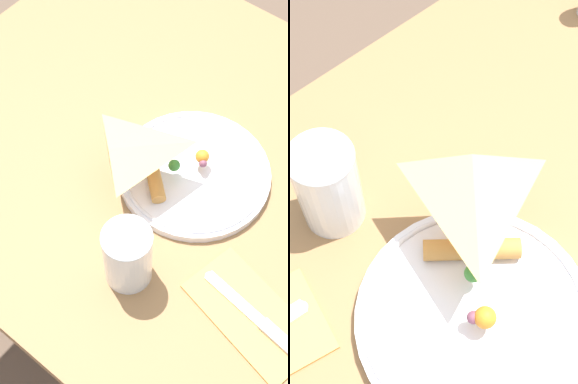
% 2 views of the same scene
% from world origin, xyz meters
% --- Properties ---
extents(dining_table, '(1.13, 0.83, 0.72)m').
position_xyz_m(dining_table, '(0.00, 0.00, 0.62)').
color(dining_table, olive).
rests_on(dining_table, ground_plane).
extents(plate_pizza, '(0.26, 0.26, 0.05)m').
position_xyz_m(plate_pizza, '(0.01, 0.02, 0.74)').
color(plate_pizza, white).
rests_on(plate_pizza, dining_table).
extents(milk_glass, '(0.07, 0.07, 0.12)m').
position_xyz_m(milk_glass, '(-0.02, 0.23, 0.78)').
color(milk_glass, white).
rests_on(milk_glass, dining_table).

